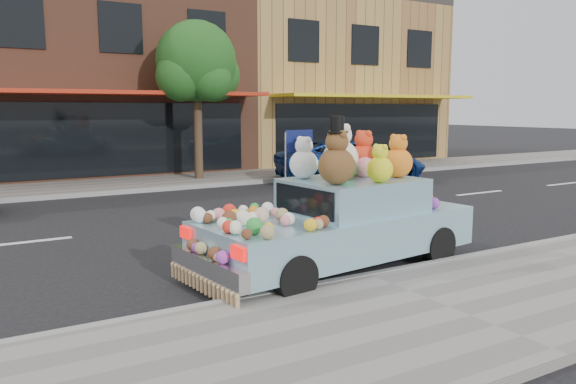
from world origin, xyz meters
TOP-DOWN VIEW (x-y plane):
  - ground at (0.00, 0.00)m, footprint 120.00×120.00m
  - near_sidewalk at (0.00, -6.50)m, footprint 60.00×3.00m
  - far_sidewalk at (0.00, 6.50)m, footprint 60.00×3.00m
  - near_kerb at (0.00, -5.00)m, footprint 60.00×0.12m
  - far_kerb at (0.00, 5.00)m, footprint 60.00×0.12m
  - storefront_mid at (0.00, 11.97)m, footprint 10.00×9.80m
  - storefront_right at (10.00, 11.97)m, footprint 10.00×9.80m
  - street_tree at (2.03, 6.55)m, footprint 3.00×2.70m
  - car_blue at (6.32, 3.93)m, footprint 5.41×3.61m
  - art_car at (0.06, -4.19)m, footprint 4.65×2.23m

SIDE VIEW (x-z plane):
  - ground at x=0.00m, z-range 0.00..0.00m
  - near_sidewalk at x=0.00m, z-range 0.00..0.12m
  - far_sidewalk at x=0.00m, z-range 0.00..0.12m
  - near_kerb at x=0.00m, z-range 0.00..0.13m
  - far_kerb at x=0.00m, z-range 0.00..0.13m
  - car_blue at x=6.32m, z-range 0.00..1.38m
  - art_car at x=0.06m, z-range -0.35..1.95m
  - storefront_mid at x=0.00m, z-range -0.01..7.29m
  - storefront_right at x=10.00m, z-range -0.01..7.29m
  - street_tree at x=2.03m, z-range 1.08..6.30m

